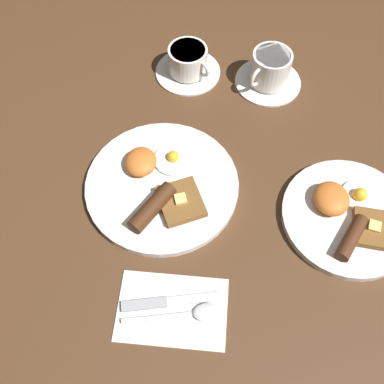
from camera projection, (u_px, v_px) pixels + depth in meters
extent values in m
plane|color=#4C301C|center=(162.00, 187.00, 0.84)|extent=(3.00, 3.00, 0.00)
cylinder|color=silver|center=(162.00, 185.00, 0.83)|extent=(0.28, 0.28, 0.01)
cylinder|color=white|center=(174.00, 160.00, 0.85)|extent=(0.08, 0.08, 0.01)
sphere|color=yellow|center=(173.00, 157.00, 0.84)|extent=(0.02, 0.02, 0.02)
ellipsoid|color=orange|center=(141.00, 162.00, 0.83)|extent=(0.07, 0.06, 0.03)
cylinder|color=#432412|center=(152.00, 207.00, 0.78)|extent=(0.10, 0.08, 0.03)
cube|color=brown|center=(181.00, 202.00, 0.80)|extent=(0.10, 0.10, 0.01)
cube|color=#F4E072|center=(181.00, 199.00, 0.79)|extent=(0.02, 0.02, 0.01)
cylinder|color=silver|center=(348.00, 217.00, 0.80)|extent=(0.24, 0.24, 0.01)
cylinder|color=white|center=(359.00, 196.00, 0.81)|extent=(0.06, 0.06, 0.01)
sphere|color=yellow|center=(360.00, 195.00, 0.80)|extent=(0.03, 0.03, 0.03)
ellipsoid|color=orange|center=(331.00, 199.00, 0.79)|extent=(0.07, 0.06, 0.03)
cylinder|color=#482614|center=(352.00, 238.00, 0.76)|extent=(0.09, 0.07, 0.02)
cube|color=brown|center=(373.00, 229.00, 0.77)|extent=(0.08, 0.08, 0.01)
cube|color=#F4E072|center=(375.00, 226.00, 0.76)|extent=(0.03, 0.03, 0.01)
cylinder|color=silver|center=(188.00, 71.00, 0.99)|extent=(0.14, 0.14, 0.01)
cylinder|color=silver|center=(188.00, 60.00, 0.96)|extent=(0.08, 0.08, 0.06)
cylinder|color=#56331E|center=(188.00, 50.00, 0.94)|extent=(0.07, 0.07, 0.00)
torus|color=silver|center=(202.00, 69.00, 0.94)|extent=(0.03, 0.03, 0.04)
cylinder|color=silver|center=(268.00, 81.00, 0.97)|extent=(0.14, 0.14, 0.01)
cylinder|color=silver|center=(271.00, 68.00, 0.94)|extent=(0.08, 0.08, 0.07)
cylinder|color=#56331E|center=(273.00, 56.00, 0.91)|extent=(0.07, 0.07, 0.00)
torus|color=silver|center=(258.00, 77.00, 0.92)|extent=(0.04, 0.04, 0.05)
cube|color=white|center=(172.00, 309.00, 0.72)|extent=(0.13, 0.19, 0.01)
cube|color=silver|center=(195.00, 299.00, 0.72)|extent=(0.03, 0.09, 0.00)
cube|color=#9E9EA3|center=(144.00, 304.00, 0.72)|extent=(0.03, 0.08, 0.01)
ellipsoid|color=silver|center=(207.00, 312.00, 0.71)|extent=(0.03, 0.05, 0.01)
cube|color=silver|center=(158.00, 318.00, 0.71)|extent=(0.02, 0.11, 0.00)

